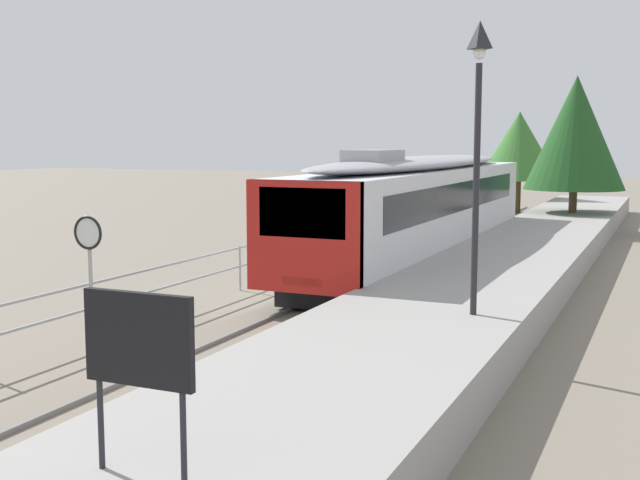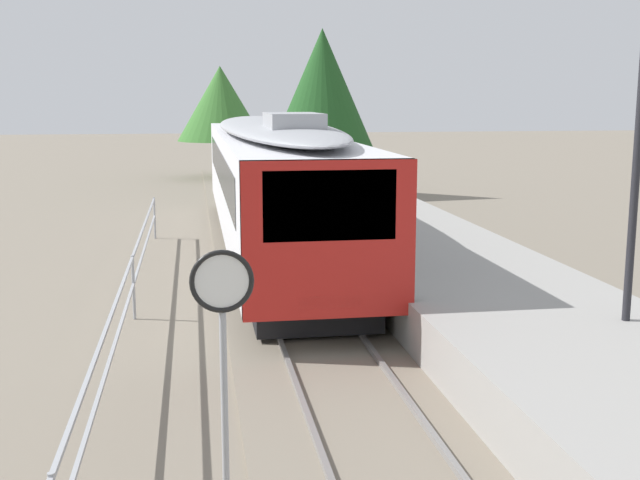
{
  "view_description": "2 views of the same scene",
  "coord_description": "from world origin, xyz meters",
  "views": [
    {
      "loc": [
        7.57,
        2.1,
        4.09
      ],
      "look_at": [
        0.0,
        19.04,
        1.8
      ],
      "focal_mm": 44.57,
      "sensor_mm": 36.0,
      "label": 1
    },
    {
      "loc": [
        -2.11,
        5.81,
        4.2
      ],
      "look_at": [
        0.0,
        19.04,
        1.8
      ],
      "focal_mm": 44.76,
      "sensor_mm": 36.0,
      "label": 2
    }
  ],
  "objects": [
    {
      "name": "track_rails",
      "position": [
        0.0,
        22.0,
        0.03
      ],
      "size": [
        3.2,
        60.0,
        0.14
      ],
      "color": "slate",
      "rests_on": "ground"
    },
    {
      "name": "station_platform",
      "position": [
        3.25,
        22.0,
        0.45
      ],
      "size": [
        3.9,
        60.0,
        0.9
      ],
      "primitive_type": "cube",
      "color": "#999691",
      "rests_on": "ground"
    },
    {
      "name": "commuter_train",
      "position": [
        0.0,
        27.12,
        2.14
      ],
      "size": [
        2.82,
        18.39,
        3.74
      ],
      "color": "silver",
      "rests_on": "track_rails"
    },
    {
      "name": "platform_notice_board",
      "position": [
        3.03,
        8.06,
        2.19
      ],
      "size": [
        1.2,
        0.08,
        1.8
      ],
      "color": "#232328",
      "rests_on": "station_platform"
    },
    {
      "name": "speed_limit_sign",
      "position": [
        -1.87,
        13.17,
        2.12
      ],
      "size": [
        0.61,
        0.1,
        2.81
      ],
      "color": "#9EA0A5",
      "rests_on": "ground"
    },
    {
      "name": "tree_behind_carpark",
      "position": [
        3.39,
        39.69,
        4.5
      ],
      "size": [
        4.48,
        4.48,
        7.06
      ],
      "color": "brown",
      "rests_on": "ground"
    },
    {
      "name": "ground_plane",
      "position": [
        -3.0,
        22.0,
        0.0
      ],
      "size": [
        160.0,
        160.0,
        0.0
      ],
      "primitive_type": "plane",
      "color": "slate"
    },
    {
      "name": "platform_lamp_mid_platform",
      "position": [
        4.26,
        16.52,
        4.62
      ],
      "size": [
        0.34,
        0.34,
        5.35
      ],
      "color": "#232328",
      "rests_on": "station_platform"
    },
    {
      "name": "tree_behind_station_far",
      "position": [
        -0.61,
        48.17,
        3.88
      ],
      "size": [
        4.55,
        4.55,
        5.82
      ],
      "color": "brown",
      "rests_on": "ground"
    }
  ]
}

